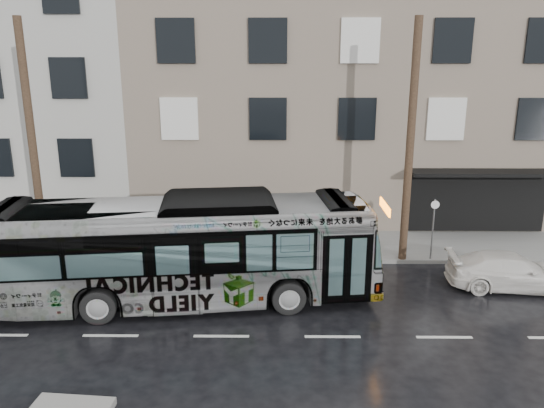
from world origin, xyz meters
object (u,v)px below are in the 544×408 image
Objects in this scene: white_sedan at (511,271)px; bus at (181,250)px; utility_pole_rear at (32,144)px; sign_post at (433,229)px; utility_pole_front at (410,144)px.

bus is at bearing 100.31° from white_sedan.
sign_post is (15.10, 0.00, -3.30)m from utility_pole_rear.
sign_post is (1.10, 0.00, -3.30)m from utility_pole_front.
utility_pole_front is 3.75× the size of sign_post.
white_sedan is (17.17, -2.38, -4.03)m from utility_pole_rear.
utility_pole_rear reaches higher than white_sedan.
utility_pole_front is at bearing 0.00° from utility_pole_rear.
sign_post is at bearing 45.70° from white_sedan.
bus reaches higher than sign_post.
utility_pole_rear is 3.75× the size of sign_post.
utility_pole_rear reaches higher than bus.
utility_pole_front is 14.00m from utility_pole_rear.
white_sedan is at bearing -7.88° from utility_pole_rear.
utility_pole_front is 1.00× the size of utility_pole_rear.
utility_pole_front is 2.10× the size of white_sedan.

